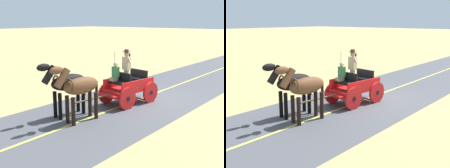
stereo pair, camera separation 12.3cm
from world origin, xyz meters
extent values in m
plane|color=tan|center=(0.00, 0.00, 0.00)|extent=(200.00, 200.00, 0.00)
cube|color=#4C4C51|center=(0.00, 0.00, 0.00)|extent=(5.41, 160.00, 0.01)
cube|color=#DBCC4C|center=(0.00, 0.00, 0.01)|extent=(0.12, 160.00, 0.00)
cube|color=red|center=(0.07, 0.87, 0.66)|extent=(1.45, 2.33, 0.12)
cube|color=red|center=(-0.50, 0.94, 0.94)|extent=(0.31, 2.08, 0.44)
cube|color=red|center=(0.63, 0.80, 0.94)|extent=(0.31, 2.08, 0.44)
cube|color=red|center=(0.21, 2.08, 0.56)|extent=(1.10, 0.37, 0.08)
cube|color=red|center=(-0.07, -0.32, 0.48)|extent=(0.74, 0.28, 0.06)
cube|color=black|center=(0.14, 1.47, 1.04)|extent=(1.06, 0.48, 0.14)
cube|color=black|center=(0.12, 1.29, 1.26)|extent=(1.02, 0.20, 0.44)
cube|color=black|center=(0.01, 0.38, 1.04)|extent=(1.06, 0.48, 0.14)
cube|color=black|center=(-0.01, 0.20, 1.26)|extent=(1.02, 0.20, 0.44)
cylinder|color=red|center=(-0.49, 1.71, 0.48)|extent=(0.21, 0.97, 0.96)
cylinder|color=black|center=(-0.49, 1.71, 0.48)|extent=(0.14, 0.22, 0.21)
cylinder|color=red|center=(0.80, 1.56, 0.48)|extent=(0.21, 0.97, 0.96)
cylinder|color=black|center=(0.80, 1.56, 0.48)|extent=(0.14, 0.22, 0.21)
cylinder|color=red|center=(-0.67, 0.18, 0.48)|extent=(0.21, 0.97, 0.96)
cylinder|color=black|center=(-0.67, 0.18, 0.48)|extent=(0.14, 0.22, 0.21)
cylinder|color=red|center=(0.62, 0.03, 0.48)|extent=(0.21, 0.97, 0.96)
cylinder|color=black|center=(0.62, 0.03, 0.48)|extent=(0.14, 0.22, 0.21)
cylinder|color=brown|center=(0.33, 3.06, 0.61)|extent=(0.31, 1.99, 0.07)
cylinder|color=black|center=(0.44, 1.44, 1.74)|extent=(0.02, 0.02, 1.30)
cylinder|color=#998466|center=(-0.04, 1.22, 1.17)|extent=(0.22, 0.22, 0.90)
cube|color=tan|center=(-0.04, 1.22, 1.90)|extent=(0.36, 0.26, 0.56)
sphere|color=tan|center=(-0.04, 1.22, 2.30)|extent=(0.22, 0.22, 0.22)
cylinder|color=#473323|center=(-0.04, 1.22, 2.40)|extent=(0.36, 0.36, 0.01)
cylinder|color=#473323|center=(-0.04, 1.22, 2.45)|extent=(0.20, 0.20, 0.10)
cylinder|color=tan|center=(-0.22, 1.28, 2.08)|extent=(0.27, 0.11, 0.32)
cube|color=black|center=(-0.27, 1.30, 2.28)|extent=(0.03, 0.07, 0.14)
cube|color=#998466|center=(0.40, 1.56, 1.18)|extent=(0.32, 0.35, 0.14)
cube|color=#387F47|center=(0.39, 1.44, 1.49)|extent=(0.32, 0.23, 0.48)
sphere|color=beige|center=(0.39, 1.44, 1.84)|extent=(0.20, 0.20, 0.20)
ellipsoid|color=brown|center=(0.02, 3.90, 1.37)|extent=(0.70, 1.61, 0.64)
cylinder|color=black|center=(-0.11, 4.46, 0.53)|extent=(0.15, 0.15, 1.05)
cylinder|color=black|center=(0.25, 4.42, 0.53)|extent=(0.15, 0.15, 1.05)
cylinder|color=black|center=(-0.21, 3.37, 0.53)|extent=(0.15, 0.15, 1.05)
cylinder|color=black|center=(0.15, 3.34, 0.53)|extent=(0.15, 0.15, 1.05)
cylinder|color=brown|center=(0.10, 4.74, 1.77)|extent=(0.32, 0.67, 0.73)
ellipsoid|color=brown|center=(0.12, 4.96, 2.07)|extent=(0.27, 0.56, 0.28)
cube|color=black|center=(0.10, 4.72, 1.81)|extent=(0.11, 0.51, 0.56)
cylinder|color=black|center=(-0.05, 3.16, 1.07)|extent=(0.11, 0.11, 0.70)
torus|color=brown|center=(0.07, 4.44, 1.45)|extent=(0.55, 0.12, 0.55)
ellipsoid|color=black|center=(0.82, 3.80, 1.37)|extent=(0.77, 1.62, 0.64)
cylinder|color=black|center=(0.72, 4.37, 0.53)|extent=(0.15, 0.15, 1.05)
cylinder|color=black|center=(1.08, 4.32, 0.53)|extent=(0.15, 0.15, 1.05)
cylinder|color=black|center=(0.57, 3.29, 0.53)|extent=(0.15, 0.15, 1.05)
cylinder|color=black|center=(0.93, 3.24, 0.53)|extent=(0.15, 0.15, 1.05)
cylinder|color=black|center=(0.94, 4.64, 1.77)|extent=(0.35, 0.68, 0.73)
ellipsoid|color=black|center=(0.97, 4.85, 2.07)|extent=(0.29, 0.56, 0.28)
cube|color=black|center=(0.94, 4.62, 1.81)|extent=(0.13, 0.51, 0.56)
cylinder|color=black|center=(0.72, 3.07, 1.07)|extent=(0.11, 0.11, 0.70)
torus|color=brown|center=(0.90, 4.34, 1.45)|extent=(0.55, 0.14, 0.55)
camera|label=1|loc=(-7.38, 11.01, 3.77)|focal=45.43mm
camera|label=2|loc=(-7.48, 10.93, 3.77)|focal=45.43mm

